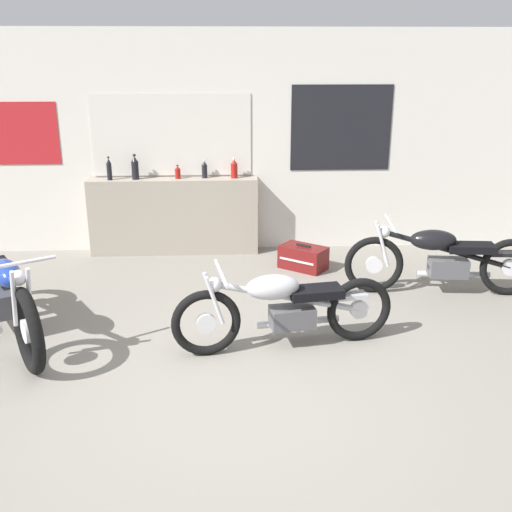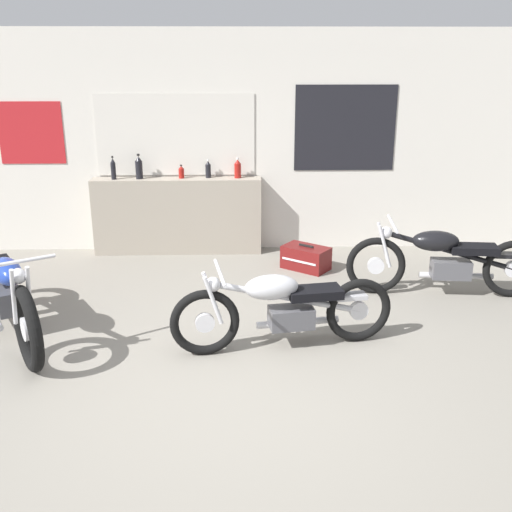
{
  "view_description": "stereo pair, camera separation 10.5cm",
  "coord_description": "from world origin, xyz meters",
  "px_view_note": "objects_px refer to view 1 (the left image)",
  "views": [
    {
      "loc": [
        -0.06,
        -4.08,
        2.52
      ],
      "look_at": [
        0.2,
        1.22,
        0.7
      ],
      "focal_mm": 42.0,
      "sensor_mm": 36.0,
      "label": 1
    },
    {
      "loc": [
        0.04,
        -4.08,
        2.52
      ],
      "look_at": [
        0.2,
        1.22,
        0.7
      ],
      "focal_mm": 42.0,
      "sensor_mm": 36.0,
      "label": 2
    }
  ],
  "objects_px": {
    "bottle_center": "(178,173)",
    "hard_case_darkred": "(303,257)",
    "bottle_leftmost": "(109,170)",
    "motorcycle_blue": "(6,295)",
    "bottle_right_center": "(205,170)",
    "motorcycle_silver": "(285,307)",
    "bottle_left_center": "(135,168)",
    "bottle_rightmost": "(234,169)",
    "motorcycle_black": "(442,258)"
  },
  "relations": [
    {
      "from": "bottle_right_center",
      "to": "bottle_leftmost",
      "type": "bearing_deg",
      "value": -176.52
    },
    {
      "from": "bottle_center",
      "to": "motorcycle_silver",
      "type": "xyz_separation_m",
      "value": [
        1.11,
        -2.76,
        -0.67
      ]
    },
    {
      "from": "bottle_leftmost",
      "to": "motorcycle_blue",
      "type": "relative_size",
      "value": 0.15
    },
    {
      "from": "bottle_center",
      "to": "bottle_rightmost",
      "type": "xyz_separation_m",
      "value": [
        0.72,
        0.0,
        0.04
      ]
    },
    {
      "from": "motorcycle_black",
      "to": "motorcycle_silver",
      "type": "xyz_separation_m",
      "value": [
        -1.81,
        -1.17,
        -0.02
      ]
    },
    {
      "from": "bottle_left_center",
      "to": "bottle_right_center",
      "type": "relative_size",
      "value": 1.36
    },
    {
      "from": "bottle_center",
      "to": "motorcycle_blue",
      "type": "height_order",
      "value": "bottle_center"
    },
    {
      "from": "hard_case_darkred",
      "to": "bottle_rightmost",
      "type": "bearing_deg",
      "value": 138.55
    },
    {
      "from": "bottle_left_center",
      "to": "hard_case_darkred",
      "type": "distance_m",
      "value": 2.4
    },
    {
      "from": "bottle_left_center",
      "to": "motorcycle_black",
      "type": "distance_m",
      "value": 3.87
    },
    {
      "from": "bottle_center",
      "to": "motorcycle_black",
      "type": "xyz_separation_m",
      "value": [
        2.93,
        -1.59,
        -0.65
      ]
    },
    {
      "from": "motorcycle_black",
      "to": "hard_case_darkred",
      "type": "distance_m",
      "value": 1.66
    },
    {
      "from": "bottle_leftmost",
      "to": "bottle_right_center",
      "type": "xyz_separation_m",
      "value": [
        1.19,
        0.07,
        -0.03
      ]
    },
    {
      "from": "bottle_left_center",
      "to": "motorcycle_silver",
      "type": "height_order",
      "value": "bottle_left_center"
    },
    {
      "from": "motorcycle_silver",
      "to": "bottle_left_center",
      "type": "bearing_deg",
      "value": 121.0
    },
    {
      "from": "bottle_center",
      "to": "motorcycle_blue",
      "type": "bearing_deg",
      "value": -119.48
    },
    {
      "from": "bottle_right_center",
      "to": "hard_case_darkred",
      "type": "height_order",
      "value": "bottle_right_center"
    },
    {
      "from": "bottle_center",
      "to": "bottle_right_center",
      "type": "xyz_separation_m",
      "value": [
        0.34,
        0.03,
        0.03
      ]
    },
    {
      "from": "bottle_center",
      "to": "bottle_leftmost",
      "type": "bearing_deg",
      "value": -176.94
    },
    {
      "from": "bottle_left_center",
      "to": "bottle_center",
      "type": "distance_m",
      "value": 0.53
    },
    {
      "from": "motorcycle_black",
      "to": "motorcycle_silver",
      "type": "relative_size",
      "value": 1.05
    },
    {
      "from": "bottle_left_center",
      "to": "bottle_right_center",
      "type": "xyz_separation_m",
      "value": [
        0.87,
        0.04,
        -0.04
      ]
    },
    {
      "from": "bottle_rightmost",
      "to": "hard_case_darkred",
      "type": "bearing_deg",
      "value": -41.45
    },
    {
      "from": "bottle_leftmost",
      "to": "motorcycle_silver",
      "type": "distance_m",
      "value": 3.42
    },
    {
      "from": "bottle_leftmost",
      "to": "bottle_center",
      "type": "relative_size",
      "value": 1.71
    },
    {
      "from": "bottle_left_center",
      "to": "hard_case_darkred",
      "type": "height_order",
      "value": "bottle_left_center"
    },
    {
      "from": "bottle_right_center",
      "to": "bottle_rightmost",
      "type": "relative_size",
      "value": 0.91
    },
    {
      "from": "bottle_center",
      "to": "hard_case_darkred",
      "type": "relative_size",
      "value": 0.27
    },
    {
      "from": "bottle_rightmost",
      "to": "hard_case_darkred",
      "type": "distance_m",
      "value": 1.45
    },
    {
      "from": "bottle_left_center",
      "to": "bottle_right_center",
      "type": "distance_m",
      "value": 0.87
    },
    {
      "from": "bottle_center",
      "to": "motorcycle_silver",
      "type": "bearing_deg",
      "value": -67.97
    },
    {
      "from": "bottle_rightmost",
      "to": "motorcycle_silver",
      "type": "height_order",
      "value": "bottle_rightmost"
    },
    {
      "from": "motorcycle_blue",
      "to": "motorcycle_silver",
      "type": "bearing_deg",
      "value": -6.81
    },
    {
      "from": "motorcycle_silver",
      "to": "motorcycle_black",
      "type": "bearing_deg",
      "value": 32.79
    },
    {
      "from": "motorcycle_silver",
      "to": "motorcycle_blue",
      "type": "bearing_deg",
      "value": 173.19
    },
    {
      "from": "bottle_center",
      "to": "hard_case_darkred",
      "type": "distance_m",
      "value": 1.93
    },
    {
      "from": "bottle_center",
      "to": "bottle_rightmost",
      "type": "relative_size",
      "value": 0.67
    },
    {
      "from": "bottle_center",
      "to": "motorcycle_black",
      "type": "distance_m",
      "value": 3.4
    },
    {
      "from": "bottle_right_center",
      "to": "motorcycle_silver",
      "type": "xyz_separation_m",
      "value": [
        0.77,
        -2.78,
        -0.7
      ]
    },
    {
      "from": "bottle_center",
      "to": "motorcycle_silver",
      "type": "height_order",
      "value": "bottle_center"
    },
    {
      "from": "bottle_leftmost",
      "to": "motorcycle_blue",
      "type": "bearing_deg",
      "value": -102.62
    },
    {
      "from": "bottle_center",
      "to": "bottle_right_center",
      "type": "distance_m",
      "value": 0.34
    },
    {
      "from": "bottle_left_center",
      "to": "hard_case_darkred",
      "type": "xyz_separation_m",
      "value": [
        2.07,
        -0.7,
        -0.98
      ]
    },
    {
      "from": "bottle_rightmost",
      "to": "motorcycle_silver",
      "type": "bearing_deg",
      "value": -81.81
    },
    {
      "from": "bottle_right_center",
      "to": "motorcycle_blue",
      "type": "xyz_separation_m",
      "value": [
        -1.73,
        -2.48,
        -0.65
      ]
    },
    {
      "from": "bottle_leftmost",
      "to": "bottle_center",
      "type": "height_order",
      "value": "bottle_leftmost"
    },
    {
      "from": "bottle_leftmost",
      "to": "bottle_rightmost",
      "type": "distance_m",
      "value": 1.57
    },
    {
      "from": "bottle_center",
      "to": "motorcycle_silver",
      "type": "relative_size",
      "value": 0.09
    },
    {
      "from": "bottle_left_center",
      "to": "bottle_right_center",
      "type": "bearing_deg",
      "value": 2.89
    },
    {
      "from": "motorcycle_black",
      "to": "bottle_leftmost",
      "type": "bearing_deg",
      "value": 157.81
    }
  ]
}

